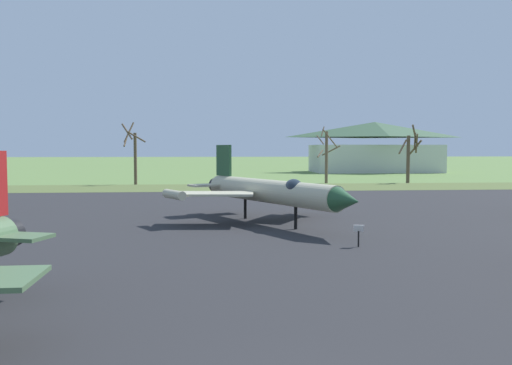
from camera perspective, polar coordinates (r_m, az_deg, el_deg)
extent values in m
cube|color=#28282B|center=(26.79, -1.08, -6.29)|extent=(74.58, 61.10, 0.05)
cube|color=#566534|center=(63.08, -3.38, -0.56)|extent=(134.58, 12.00, 0.06)
cylinder|color=#B7B293|center=(32.52, 1.37, -0.94)|extent=(7.08, 11.59, 1.43)
cone|color=#234C2D|center=(27.08, 9.79, -1.92)|extent=(1.92, 2.04, 1.31)
cylinder|color=black|center=(38.02, -4.16, -0.29)|extent=(1.25, 1.16, 1.00)
ellipsoid|color=#19232D|center=(30.45, 4.07, -0.52)|extent=(1.02, 1.92, 0.96)
cube|color=#B7B293|center=(32.07, -4.45, -1.21)|extent=(4.83, 2.87, 0.13)
cube|color=#B7B293|center=(35.38, 4.21, -0.75)|extent=(4.44, 5.27, 0.13)
cylinder|color=#B7B293|center=(31.71, -8.78, -1.30)|extent=(1.54, 2.27, 0.53)
cylinder|color=#B7B293|center=(37.40, 6.35, -0.53)|extent=(1.54, 2.27, 0.53)
cube|color=#234C2D|center=(37.13, -3.48, 2.39)|extent=(1.01, 1.70, 2.15)
cube|color=#B7B293|center=(36.51, -5.36, -0.29)|extent=(2.60, 2.23, 0.13)
cube|color=#B7B293|center=(37.89, -1.61, -0.13)|extent=(2.60, 2.23, 0.13)
cylinder|color=black|center=(30.48, 4.28, -3.87)|extent=(0.19, 0.19, 1.33)
cylinder|color=black|center=(34.92, -1.16, -2.90)|extent=(0.19, 0.19, 1.33)
cylinder|color=black|center=(25.45, 10.93, -6.04)|extent=(0.08, 0.08, 0.79)
cube|color=white|center=(25.36, 10.95, -4.84)|extent=(0.50, 0.26, 0.33)
cylinder|color=black|center=(19.27, -25.13, -5.06)|extent=(1.07, 0.95, 0.90)
cube|color=#4C6B47|center=(17.92, -24.01, -5.36)|extent=(2.00, 1.67, 0.12)
cylinder|color=brown|center=(70.60, -12.81, 2.50)|extent=(0.40, 0.40, 6.70)
cylinder|color=brown|center=(71.21, -13.46, 5.27)|extent=(1.21, 1.91, 2.69)
cylinder|color=brown|center=(70.03, -13.66, 5.34)|extent=(1.72, 2.04, 2.12)
cylinder|color=brown|center=(69.44, -12.74, 4.82)|extent=(2.43, 0.79, 1.53)
cylinder|color=brown|center=(70.77, -13.82, 4.31)|extent=(0.23, 2.53, 1.45)
cylinder|color=brown|center=(72.35, 7.56, 2.69)|extent=(0.40, 0.40, 6.98)
cylinder|color=brown|center=(72.55, 7.17, 5.46)|extent=(0.75, 1.13, 1.37)
cylinder|color=brown|center=(71.36, 7.96, 4.69)|extent=(2.30, 0.68, 2.61)
cylinder|color=brown|center=(71.91, 6.90, 4.57)|extent=(0.68, 1.97, 1.28)
cylinder|color=brown|center=(73.54, 8.06, 3.41)|extent=(2.24, 1.93, 1.44)
cylinder|color=brown|center=(72.66, 6.91, 3.09)|extent=(1.20, 1.68, 1.07)
cylinder|color=brown|center=(74.67, 16.00, 2.40)|extent=(0.47, 0.47, 6.42)
cylinder|color=brown|center=(75.43, 16.71, 3.61)|extent=(1.06, 2.47, 2.12)
cylinder|color=brown|center=(75.11, 15.46, 3.72)|extent=(1.64, 1.33, 2.02)
cylinder|color=brown|center=(74.34, 16.70, 4.82)|extent=(1.57, 1.66, 2.97)
cylinder|color=brown|center=(74.71, 16.67, 4.25)|extent=(0.78, 1.80, 2.36)
cylinder|color=brown|center=(74.73, 16.84, 4.03)|extent=(0.93, 2.25, 2.59)
cube|color=beige|center=(108.51, 12.58, 2.53)|extent=(24.43, 12.48, 5.40)
pyramid|color=#38563D|center=(108.56, 12.62, 5.55)|extent=(25.65, 13.10, 3.04)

